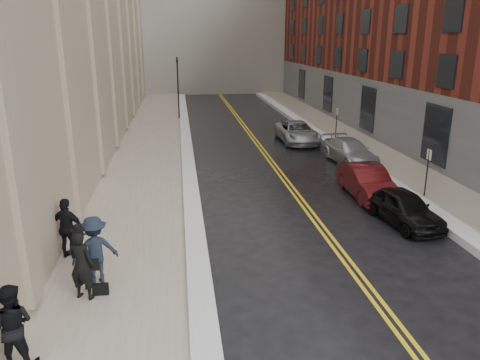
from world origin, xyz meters
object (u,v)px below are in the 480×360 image
object	(u,v)px
car_silver_far	(297,132)
car_maroon	(367,181)
pedestrian_b	(95,250)
pedestrian_main	(82,264)
pedestrian_a	(12,326)
car_black	(404,207)
car_silver_near	(350,152)
pedestrian_c	(68,228)

from	to	relation	value
car_silver_far	car_maroon	bearing A→B (deg)	-88.41
car_silver_far	pedestrian_b	bearing A→B (deg)	-119.91
pedestrian_main	pedestrian_a	bearing A→B (deg)	91.91
car_black	pedestrian_b	size ratio (longest dim) A/B	1.93
pedestrian_main	car_silver_near	bearing A→B (deg)	-110.80
car_silver_far	pedestrian_main	bearing A→B (deg)	-119.27
car_maroon	pedestrian_b	world-z (taller)	pedestrian_b
car_black	car_maroon	world-z (taller)	car_maroon
pedestrian_main	pedestrian_a	distance (m)	2.69
pedestrian_b	pedestrian_main	bearing A→B (deg)	56.29
car_silver_far	pedestrian_a	world-z (taller)	pedestrian_a
car_silver_near	pedestrian_c	distance (m)	16.65
pedestrian_a	pedestrian_c	bearing A→B (deg)	-86.28
car_silver_near	car_silver_far	world-z (taller)	car_silver_far
car_maroon	pedestrian_a	xyz separation A→B (m)	(-11.69, -9.85, 0.38)
car_black	car_silver_far	distance (m)	14.45
car_maroon	pedestrian_c	size ratio (longest dim) A/B	2.20
car_silver_far	pedestrian_c	world-z (taller)	pedestrian_c
pedestrian_a	pedestrian_b	world-z (taller)	pedestrian_b
car_silver_far	pedestrian_c	xyz separation A→B (m)	(-11.36, -16.06, 0.43)
car_maroon	pedestrian_b	distance (m)	12.40
car_silver_near	car_silver_far	distance (m)	5.84
car_black	car_silver_far	xyz separation A→B (m)	(-0.48, 14.45, 0.05)
car_black	car_maroon	bearing A→B (deg)	86.02
pedestrian_b	car_maroon	bearing A→B (deg)	-168.35
pedestrian_a	pedestrian_c	size ratio (longest dim) A/B	0.96
car_maroon	pedestrian_c	world-z (taller)	pedestrian_c
car_black	car_silver_far	world-z (taller)	car_silver_far
car_silver_near	pedestrian_a	xyz separation A→B (m)	(-13.00, -15.52, 0.42)
car_black	car_silver_far	bearing A→B (deg)	84.61
pedestrian_b	car_black	bearing A→B (deg)	177.33
pedestrian_main	pedestrian_b	bearing A→B (deg)	-81.73
car_maroon	pedestrian_main	size ratio (longest dim) A/B	2.19
car_black	car_maroon	size ratio (longest dim) A/B	0.89
pedestrian_c	car_silver_near	bearing A→B (deg)	-122.30
car_silver_far	pedestrian_c	size ratio (longest dim) A/B	2.57
car_silver_near	pedestrian_a	size ratio (longest dim) A/B	2.44
car_black	pedestrian_b	world-z (taller)	pedestrian_b
car_silver_far	pedestrian_b	xyz separation A→B (m)	(-10.27, -17.78, 0.44)
car_black	car_silver_far	size ratio (longest dim) A/B	0.76
car_silver_far	pedestrian_a	xyz separation A→B (m)	(-11.40, -21.14, 0.39)
car_black	car_silver_near	xyz separation A→B (m)	(1.12, 8.83, 0.01)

